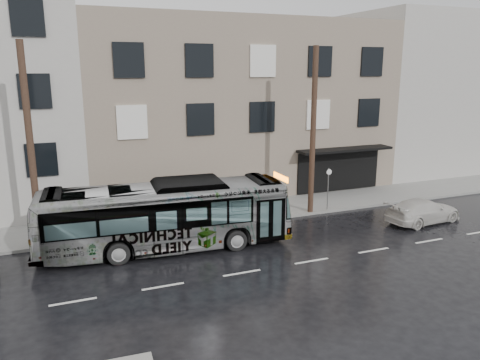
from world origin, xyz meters
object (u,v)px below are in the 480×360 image
at_px(bus, 165,216).
at_px(utility_pole_rear, 31,148).
at_px(sign_post, 328,189).
at_px(utility_pole_front, 313,132).
at_px(white_sedan, 423,211).

bearing_deg(bus, utility_pole_rear, 72.39).
bearing_deg(sign_post, utility_pole_rear, 180.00).
distance_m(utility_pole_front, bus, 9.48).
distance_m(utility_pole_front, white_sedan, 7.17).
relative_size(utility_pole_rear, sign_post, 3.75).
bearing_deg(sign_post, bus, -167.70).
xyz_separation_m(utility_pole_rear, sign_post, (15.10, 0.00, -3.30)).
distance_m(utility_pole_rear, sign_post, 15.46).
distance_m(sign_post, white_sedan, 5.14).
xyz_separation_m(utility_pole_front, sign_post, (1.10, 0.00, -3.30)).
height_order(utility_pole_front, utility_pole_rear, same).
bearing_deg(white_sedan, utility_pole_rear, 73.51).
distance_m(utility_pole_front, sign_post, 3.48).
bearing_deg(utility_pole_rear, bus, -21.97).
xyz_separation_m(utility_pole_front, utility_pole_rear, (-14.00, 0.00, 0.00)).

